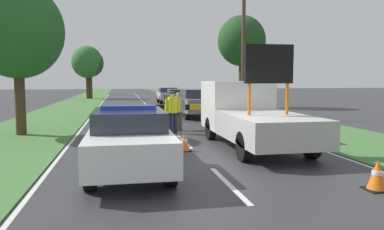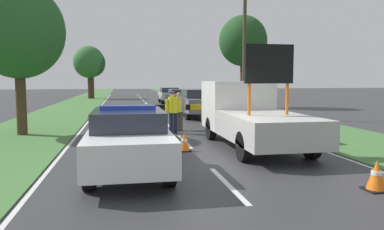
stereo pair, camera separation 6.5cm
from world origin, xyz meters
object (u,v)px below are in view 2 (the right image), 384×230
(police_officer, at_px, (173,109))
(traffic_cone_near_truck, at_px, (377,175))
(queued_car_sedan_black, at_px, (180,98))
(roadside_tree_near_left, at_px, (92,63))
(queued_car_suv_grey, at_px, (196,103))
(utility_pole, at_px, (244,44))
(traffic_cone_behind_barrier, at_px, (219,120))
(roadside_tree_mid_left, at_px, (89,62))
(pedestrian_civilian, at_px, (179,108))
(police_car, at_px, (128,139))
(road_barrier, at_px, (178,109))
(queued_car_sedan_silver, at_px, (169,95))
(traffic_cone_near_police, at_px, (184,142))
(roadside_tree_near_right, at_px, (18,31))
(work_truck, at_px, (249,114))
(roadside_tree_mid_right, at_px, (243,41))
(traffic_cone_centre_front, at_px, (105,129))

(police_officer, relative_size, traffic_cone_near_truck, 2.78)
(queued_car_sedan_black, relative_size, roadside_tree_near_left, 0.75)
(queued_car_suv_grey, bearing_deg, utility_pole, 154.66)
(traffic_cone_behind_barrier, relative_size, roadside_tree_mid_left, 0.11)
(traffic_cone_near_truck, xyz_separation_m, roadside_tree_mid_left, (-8.55, 37.66, 3.83))
(pedestrian_civilian, height_order, traffic_cone_near_truck, pedestrian_civilian)
(police_car, relative_size, road_barrier, 1.46)
(queued_car_sedan_black, bearing_deg, queued_car_sedan_silver, -89.09)
(queued_car_sedan_silver, height_order, roadside_tree_mid_left, roadside_tree_mid_left)
(traffic_cone_near_truck, bearing_deg, roadside_tree_mid_left, 102.79)
(police_officer, relative_size, pedestrian_civilian, 1.04)
(police_officer, relative_size, queued_car_sedan_black, 0.40)
(traffic_cone_near_police, bearing_deg, traffic_cone_near_truck, -57.14)
(police_officer, distance_m, traffic_cone_near_police, 3.83)
(road_barrier, bearing_deg, police_car, -101.04)
(queued_car_suv_grey, relative_size, queued_car_sedan_silver, 1.13)
(road_barrier, height_order, roadside_tree_near_right, roadside_tree_near_right)
(work_truck, distance_m, roadside_tree_mid_right, 17.74)
(traffic_cone_behind_barrier, bearing_deg, work_truck, -92.70)
(traffic_cone_near_police, distance_m, roadside_tree_near_right, 8.08)
(queued_car_sedan_black, height_order, roadside_tree_near_left, roadside_tree_near_left)
(pedestrian_civilian, xyz_separation_m, traffic_cone_centre_front, (-3.03, -0.97, -0.70))
(pedestrian_civilian, relative_size, queued_car_sedan_silver, 0.41)
(police_officer, distance_m, traffic_cone_behind_barrier, 2.99)
(work_truck, relative_size, queued_car_sedan_silver, 1.50)
(police_officer, relative_size, traffic_cone_centre_front, 3.21)
(traffic_cone_near_truck, height_order, roadside_tree_near_left, roadside_tree_near_left)
(police_car, distance_m, police_officer, 6.23)
(police_officer, height_order, queued_car_suv_grey, police_officer)
(work_truck, xyz_separation_m, traffic_cone_near_police, (-2.28, -0.69, -0.77))
(roadside_tree_mid_left, bearing_deg, roadside_tree_near_left, 11.96)
(queued_car_suv_grey, bearing_deg, road_barrier, 70.45)
(police_car, xyz_separation_m, roadside_tree_near_left, (-3.49, 35.22, 3.23))
(road_barrier, xyz_separation_m, pedestrian_civilian, (0.02, -0.31, 0.05))
(traffic_cone_near_truck, bearing_deg, traffic_cone_centre_front, 123.66)
(roadside_tree_mid_left, bearing_deg, traffic_cone_centre_front, -84.14)
(queued_car_sedan_black, bearing_deg, traffic_cone_behind_barrier, 89.93)
(queued_car_sedan_silver, bearing_deg, traffic_cone_near_truck, 91.23)
(queued_car_sedan_silver, relative_size, roadside_tree_mid_right, 0.56)
(work_truck, distance_m, queued_car_sedan_black, 16.63)
(traffic_cone_behind_barrier, xyz_separation_m, roadside_tree_mid_right, (4.94, 11.67, 4.82))
(traffic_cone_near_police, relative_size, utility_pole, 0.07)
(road_barrier, distance_m, roadside_tree_near_right, 6.95)
(pedestrian_civilian, distance_m, roadside_tree_mid_left, 29.18)
(work_truck, relative_size, roadside_tree_near_left, 1.06)
(traffic_cone_behind_barrier, xyz_separation_m, queued_car_suv_grey, (-0.13, 4.68, 0.51))
(queued_car_sedan_black, xyz_separation_m, roadside_tree_mid_left, (-8.04, 15.65, 3.38))
(queued_car_sedan_silver, height_order, utility_pole, utility_pole)
(queued_car_sedan_silver, distance_m, roadside_tree_near_left, 12.65)
(pedestrian_civilian, bearing_deg, queued_car_sedan_black, 98.39)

